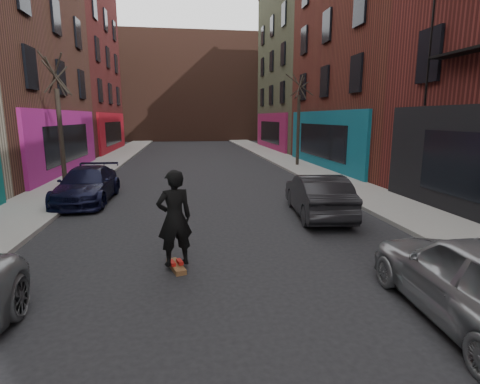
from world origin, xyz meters
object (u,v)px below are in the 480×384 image
object	(u,v)px
parked_right_end	(318,195)
skateboarder	(175,218)
tree_left_far	(59,111)
skateboard	(176,266)
parked_left_end	(87,185)
tree_right_far	(299,111)

from	to	relation	value
parked_right_end	skateboarder	world-z (taller)	skateboarder
parked_right_end	skateboarder	distance (m)	5.77
tree_left_far	skateboarder	world-z (taller)	tree_left_far
parked_right_end	skateboard	world-z (taller)	parked_right_end
parked_left_end	skateboarder	distance (m)	7.72
parked_left_end	tree_right_far	bearing A→B (deg)	39.85
tree_left_far	parked_right_end	world-z (taller)	tree_left_far
parked_left_end	skateboarder	bearing A→B (deg)	-63.11
tree_left_far	skateboard	world-z (taller)	tree_left_far
skateboarder	parked_left_end	bearing A→B (deg)	-80.56
skateboard	parked_left_end	bearing A→B (deg)	99.44
tree_right_far	skateboard	distance (m)	17.68
parked_left_end	tree_left_far	bearing A→B (deg)	121.09
tree_left_far	tree_right_far	distance (m)	13.78
parked_right_end	skateboard	distance (m)	5.79
tree_left_far	skateboard	bearing A→B (deg)	-62.73
skateboarder	skateboard	bearing A→B (deg)	180.00
tree_left_far	parked_right_end	distance (m)	11.46
tree_left_far	tree_right_far	world-z (taller)	tree_right_far
tree_left_far	parked_left_end	xyz separation A→B (m)	(1.60, -2.74, -2.73)
tree_right_far	skateboarder	size ratio (longest dim) A/B	3.40
tree_right_far	parked_right_end	size ratio (longest dim) A/B	1.66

